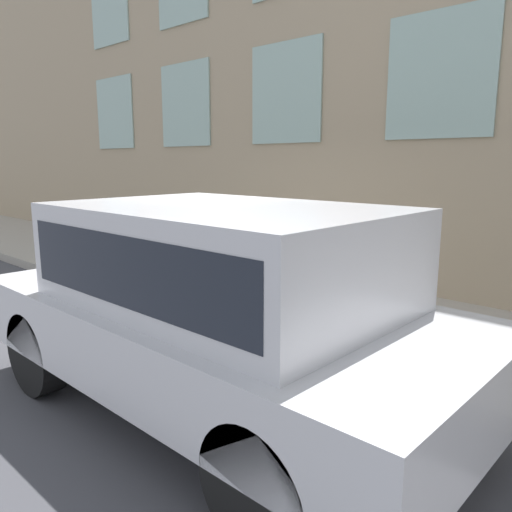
# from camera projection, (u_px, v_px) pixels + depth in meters

# --- Properties ---
(ground_plane) EXTENTS (80.00, 80.00, 0.00)m
(ground_plane) POSITION_uv_depth(u_px,v_px,m) (215.00, 335.00, 6.01)
(ground_plane) COLOR #47474C
(sidewalk) EXTENTS (2.89, 60.00, 0.16)m
(sidewalk) POSITION_uv_depth(u_px,v_px,m) (291.00, 304.00, 7.03)
(sidewalk) COLOR #A8A093
(sidewalk) RESTS_ON ground_plane
(fire_hydrant) EXTENTS (0.37, 0.48, 0.75)m
(fire_hydrant) POSITION_uv_depth(u_px,v_px,m) (263.00, 290.00, 5.96)
(fire_hydrant) COLOR red
(fire_hydrant) RESTS_ON sidewalk
(person) EXTENTS (0.33, 0.22, 1.37)m
(person) POSITION_uv_depth(u_px,v_px,m) (249.00, 247.00, 6.28)
(person) COLOR #726651
(person) RESTS_ON sidewalk
(parked_truck_silver_near) EXTENTS (2.06, 4.38, 1.72)m
(parked_truck_silver_near) POSITION_uv_depth(u_px,v_px,m) (220.00, 294.00, 4.04)
(parked_truck_silver_near) COLOR black
(parked_truck_silver_near) RESTS_ON ground_plane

